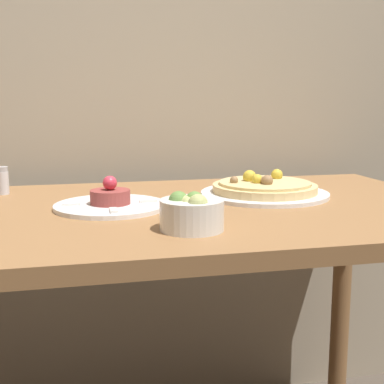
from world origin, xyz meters
TOP-DOWN VIEW (x-y plane):
  - back_wall at (0.00, 0.90)m, footprint 8.00×0.05m
  - dining_table at (0.00, 0.39)m, footprint 1.32×0.78m
  - pizza_plate at (0.23, 0.47)m, footprint 0.33×0.33m
  - tartare_plate at (-0.17, 0.41)m, footprint 0.26×0.26m
  - small_bowl at (-0.03, 0.17)m, footprint 0.12×0.12m
  - salt_shaker at (-0.42, 0.65)m, footprint 0.03×0.03m

SIDE VIEW (x-z plane):
  - dining_table at x=0.00m, z-range 0.29..1.08m
  - tartare_plate at x=-0.17m, z-range 0.77..0.84m
  - pizza_plate at x=0.23m, z-range 0.78..0.84m
  - small_bowl at x=-0.03m, z-range 0.79..0.86m
  - salt_shaker at x=-0.42m, z-range 0.79..0.86m
  - back_wall at x=0.00m, z-range 0.00..2.60m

